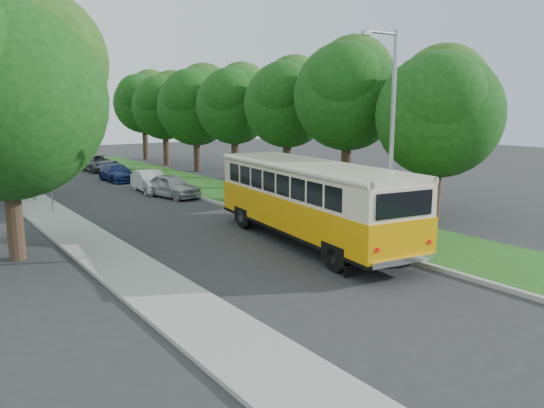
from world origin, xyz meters
TOP-DOWN VIEW (x-y plane):
  - ground at (0.00, 0.00)m, footprint 120.00×120.00m
  - curb at (3.60, 5.00)m, footprint 0.20×70.00m
  - grass_verge at (5.95, 5.00)m, footprint 4.50×70.00m
  - sidewalk at (-4.80, 5.00)m, footprint 2.20×70.00m
  - treeline at (3.15, 17.99)m, footprint 24.27×41.91m
  - lamppost_near at (4.21, -2.50)m, footprint 1.71×0.16m
  - lamppost_far at (-4.70, 16.00)m, footprint 1.71×0.16m
  - warning_sign at (-4.50, 11.98)m, footprint 0.56×0.10m
  - vintage_bus at (2.39, -0.13)m, footprint 4.15×11.20m
  - car_silver at (2.50, 13.04)m, footprint 2.57×4.32m
  - car_white at (2.24, 15.71)m, footprint 1.76×4.24m
  - car_blue at (2.18, 21.77)m, footprint 1.80×4.23m
  - car_grey at (3.00, 28.81)m, footprint 2.53×5.02m

SIDE VIEW (x-z plane):
  - ground at x=0.00m, z-range 0.00..0.00m
  - sidewalk at x=-4.80m, z-range 0.00..0.12m
  - grass_verge at x=5.95m, z-range 0.00..0.13m
  - curb at x=3.60m, z-range 0.00..0.15m
  - car_blue at x=2.18m, z-range 0.00..1.22m
  - car_white at x=2.24m, z-range 0.00..1.36m
  - car_grey at x=3.00m, z-range 0.00..1.36m
  - car_silver at x=2.50m, z-range 0.00..1.38m
  - vintage_bus at x=2.39m, z-range 0.00..3.25m
  - warning_sign at x=-4.50m, z-range 0.46..2.96m
  - lamppost_far at x=-4.70m, z-range 0.37..7.87m
  - lamppost_near at x=4.21m, z-range 0.37..8.37m
  - treeline at x=3.15m, z-range 1.20..10.66m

